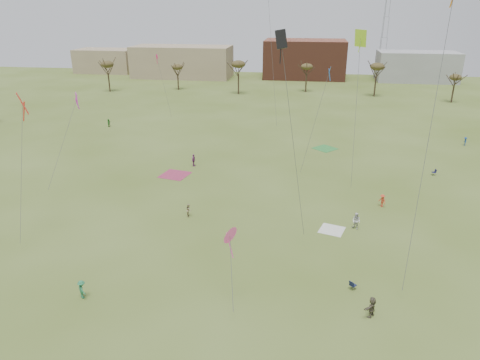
# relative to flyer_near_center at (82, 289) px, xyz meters

# --- Properties ---
(ground) EXTENTS (260.00, 260.00, 0.00)m
(ground) POSITION_rel_flyer_near_center_xyz_m (11.01, 2.51, -0.82)
(ground) COLOR #45591C
(ground) RESTS_ON ground
(flyer_near_center) EXTENTS (1.20, 1.16, 1.64)m
(flyer_near_center) POSITION_rel_flyer_near_center_xyz_m (0.00, 0.00, 0.00)
(flyer_near_center) COLOR #267246
(flyer_near_center) RESTS_ON ground
(spectator_fore_b) EXTENTS (0.72, 0.84, 1.50)m
(spectator_fore_b) POSITION_rel_flyer_near_center_xyz_m (4.80, 16.19, -0.07)
(spectator_fore_b) COLOR #9D8E64
(spectator_fore_b) RESTS_ON ground
(spectator_fore_c) EXTENTS (1.37, 1.62, 1.75)m
(spectator_fore_c) POSITION_rel_flyer_near_center_xyz_m (23.39, 1.20, 0.05)
(spectator_fore_c) COLOR brown
(spectator_fore_c) RESTS_ON ground
(flyer_mid_b) EXTENTS (1.10, 1.16, 1.58)m
(flyer_mid_b) POSITION_rel_flyer_near_center_xyz_m (27.13, 22.15, -0.03)
(flyer_mid_b) COLOR #D14227
(flyer_mid_b) RESTS_ON ground
(spectator_mid_d) EXTENTS (0.60, 1.14, 1.86)m
(spectator_mid_d) POSITION_rel_flyer_near_center_xyz_m (1.17, 32.74, 0.11)
(spectator_mid_d) COLOR #8A397F
(spectator_mid_d) RESTS_ON ground
(spectator_mid_e) EXTENTS (1.16, 1.11, 1.88)m
(spectator_mid_e) POSITION_rel_flyer_near_center_xyz_m (23.51, 15.85, 0.12)
(spectator_mid_e) COLOR silver
(spectator_mid_e) RESTS_ON ground
(flyer_far_a) EXTENTS (0.58, 1.45, 1.53)m
(flyer_far_a) POSITION_rel_flyer_near_center_xyz_m (-21.26, 52.70, -0.06)
(flyer_far_a) COLOR #2A6C24
(flyer_far_a) RESTS_ON ground
(flyer_far_c) EXTENTS (0.59, 0.97, 1.46)m
(flyer_far_c) POSITION_rel_flyer_near_center_xyz_m (44.91, 50.02, -0.09)
(flyer_far_c) COLOR navy
(flyer_far_c) RESTS_ON ground
(blanket_cream) EXTENTS (3.11, 3.11, 0.03)m
(blanket_cream) POSITION_rel_flyer_near_center_xyz_m (20.96, 15.18, -0.82)
(blanket_cream) COLOR white
(blanket_cream) RESTS_ON ground
(blanket_plum) EXTENTS (4.48, 4.48, 0.03)m
(blanket_plum) POSITION_rel_flyer_near_center_xyz_m (-0.59, 28.68, -0.82)
(blanket_plum) COLOR #9A2F50
(blanket_plum) RESTS_ON ground
(blanket_olive) EXTENTS (4.74, 4.74, 0.03)m
(blanket_olive) POSITION_rel_flyer_near_center_xyz_m (21.00, 44.52, -0.82)
(blanket_olive) COLOR #318737
(blanket_olive) RESTS_ON ground
(camp_chair_center) EXTENTS (0.74, 0.74, 0.87)m
(camp_chair_center) POSITION_rel_flyer_near_center_xyz_m (22.28, 4.58, -0.56)
(camp_chair_center) COLOR #151C3A
(camp_chair_center) RESTS_ON ground
(camp_chair_right) EXTENTS (0.63, 0.60, 0.87)m
(camp_chair_right) POSITION_rel_flyer_near_center_xyz_m (36.02, 34.19, -0.56)
(camp_chair_right) COLOR #131233
(camp_chair_right) RESTS_ON ground
(kites_aloft) EXTENTS (62.88, 61.32, 27.02)m
(kites_aloft) POSITION_rel_flyer_near_center_xyz_m (14.01, 26.91, 18.37)
(kites_aloft) COLOR #D0165A
(kites_aloft) RESTS_ON ground
(tree_line) EXTENTS (117.44, 49.32, 8.91)m
(tree_line) POSITION_rel_flyer_near_center_xyz_m (8.16, 81.63, 6.27)
(tree_line) COLOR #3A2B1E
(tree_line) RESTS_ON ground
(building_tan) EXTENTS (32.00, 14.00, 10.00)m
(building_tan) POSITION_rel_flyer_near_center_xyz_m (-23.99, 117.51, 4.18)
(building_tan) COLOR #937F60
(building_tan) RESTS_ON ground
(building_brick) EXTENTS (26.00, 16.00, 12.00)m
(building_brick) POSITION_rel_flyer_near_center_xyz_m (16.01, 122.51, 5.18)
(building_brick) COLOR brown
(building_brick) RESTS_ON ground
(building_grey) EXTENTS (24.00, 12.00, 9.00)m
(building_grey) POSITION_rel_flyer_near_center_xyz_m (51.01, 120.51, 3.68)
(building_grey) COLOR gray
(building_grey) RESTS_ON ground
(building_tan_west) EXTENTS (20.00, 12.00, 8.00)m
(building_tan_west) POSITION_rel_flyer_near_center_xyz_m (-53.99, 124.51, 3.18)
(building_tan_west) COLOR #937F60
(building_tan_west) RESTS_ON ground
(radio_tower) EXTENTS (1.51, 1.72, 41.00)m
(radio_tower) POSITION_rel_flyer_near_center_xyz_m (41.01, 127.51, 18.39)
(radio_tower) COLOR #9EA3A8
(radio_tower) RESTS_ON ground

